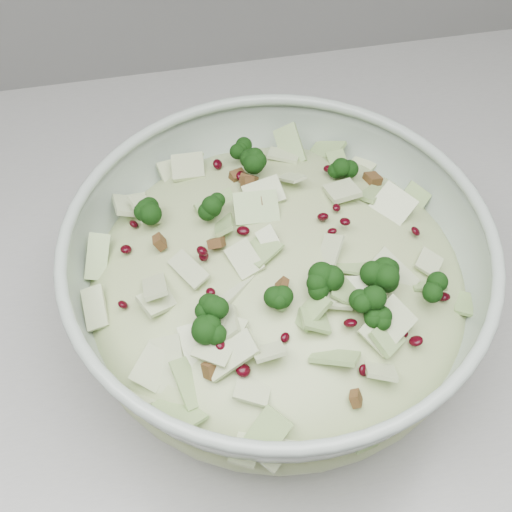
% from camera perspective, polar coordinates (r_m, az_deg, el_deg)
% --- Properties ---
extents(counter, '(3.60, 0.60, 0.90)m').
position_cam_1_polar(counter, '(1.08, -13.99, -16.11)').
color(counter, '#A5A5A0').
rests_on(counter, floor).
extents(mixing_bowl, '(0.35, 0.35, 0.13)m').
position_cam_1_polar(mixing_bowl, '(0.56, 1.68, -2.56)').
color(mixing_bowl, '#A4B4A7').
rests_on(mixing_bowl, counter).
extents(salad, '(0.36, 0.36, 0.13)m').
position_cam_1_polar(salad, '(0.54, 1.74, -1.31)').
color(salad, '#C0D18F').
rests_on(salad, mixing_bowl).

